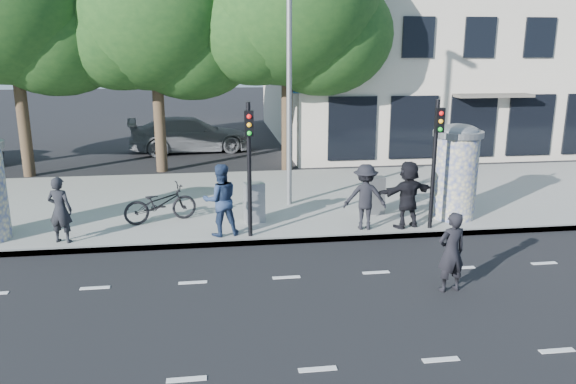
{
  "coord_description": "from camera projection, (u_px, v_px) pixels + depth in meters",
  "views": [
    {
      "loc": [
        -1.51,
        -9.77,
        4.84
      ],
      "look_at": [
        0.32,
        3.5,
        1.36
      ],
      "focal_mm": 35.0,
      "sensor_mm": 36.0,
      "label": 1
    }
  ],
  "objects": [
    {
      "name": "ped_c",
      "position": [
        221.0,
        200.0,
        14.19
      ],
      "size": [
        1.02,
        0.85,
        1.86
      ],
      "primitive_type": "imported",
      "rotation": [
        0.0,
        0.0,
        3.32
      ],
      "color": "navy",
      "rests_on": "sidewalk"
    },
    {
      "name": "lane_dash_far",
      "position": [
        286.0,
        277.0,
        12.13
      ],
      "size": [
        32.0,
        0.12,
        0.01
      ],
      "primitive_type": "cube",
      "color": "silver",
      "rests_on": "ground"
    },
    {
      "name": "ped_f",
      "position": [
        408.0,
        194.0,
        14.83
      ],
      "size": [
        1.78,
        1.07,
        1.81
      ],
      "primitive_type": "imported",
      "rotation": [
        0.0,
        0.0,
        3.44
      ],
      "color": "black",
      "rests_on": "sidewalk"
    },
    {
      "name": "building",
      "position": [
        462.0,
        24.0,
        30.03
      ],
      "size": [
        20.3,
        15.85,
        12.0
      ],
      "color": "beige",
      "rests_on": "ground"
    },
    {
      "name": "cabinet_left",
      "position": [
        254.0,
        202.0,
        15.38
      ],
      "size": [
        0.59,
        0.47,
        1.1
      ],
      "primitive_type": "cube",
      "rotation": [
        0.0,
        0.0,
        0.19
      ],
      "color": "gray",
      "rests_on": "sidewalk"
    },
    {
      "name": "tree_near_left",
      "position": [
        153.0,
        13.0,
        20.97
      ],
      "size": [
        6.8,
        6.8,
        8.97
      ],
      "color": "#38281C",
      "rests_on": "ground"
    },
    {
      "name": "ped_b",
      "position": [
        60.0,
        210.0,
        13.69
      ],
      "size": [
        0.69,
        0.55,
        1.66
      ],
      "primitive_type": "imported",
      "rotation": [
        0.0,
        0.0,
        2.86
      ],
      "color": "black",
      "rests_on": "sidewalk"
    },
    {
      "name": "cabinet_right",
      "position": [
        375.0,
        195.0,
        16.17
      ],
      "size": [
        0.53,
        0.39,
        1.08
      ],
      "primitive_type": "cube",
      "rotation": [
        0.0,
        0.0,
        0.04
      ],
      "color": "slate",
      "rests_on": "sidewalk"
    },
    {
      "name": "man_road",
      "position": [
        451.0,
        252.0,
        11.28
      ],
      "size": [
        0.67,
        0.5,
        1.67
      ],
      "primitive_type": "imported",
      "rotation": [
        0.0,
        0.0,
        3.32
      ],
      "color": "black",
      "rests_on": "ground"
    },
    {
      "name": "car_right",
      "position": [
        190.0,
        134.0,
        26.46
      ],
      "size": [
        2.95,
        5.88,
        1.64
      ],
      "primitive_type": "imported",
      "rotation": [
        0.0,
        0.0,
        1.69
      ],
      "color": "slate",
      "rests_on": "ground"
    },
    {
      "name": "bicycle",
      "position": [
        160.0,
        203.0,
        15.37
      ],
      "size": [
        1.29,
        2.11,
        1.05
      ],
      "primitive_type": "imported",
      "rotation": [
        0.0,
        0.0,
        1.89
      ],
      "color": "black",
      "rests_on": "sidewalk"
    },
    {
      "name": "lane_dash_near",
      "position": [
        318.0,
        369.0,
        8.68
      ],
      "size": [
        32.0,
        0.12,
        0.01
      ],
      "primitive_type": "cube",
      "color": "silver",
      "rests_on": "ground"
    },
    {
      "name": "tree_center",
      "position": [
        287.0,
        6.0,
        21.19
      ],
      "size": [
        7.0,
        7.0,
        9.3
      ],
      "color": "#38281C",
      "rests_on": "ground"
    },
    {
      "name": "sidewalk",
      "position": [
        261.0,
        200.0,
        17.96
      ],
      "size": [
        40.0,
        8.0,
        0.15
      ],
      "primitive_type": "cube",
      "color": "gray",
      "rests_on": "ground"
    },
    {
      "name": "ground",
      "position": [
        296.0,
        306.0,
        10.79
      ],
      "size": [
        120.0,
        120.0,
        0.0
      ],
      "primitive_type": "plane",
      "color": "black",
      "rests_on": "ground"
    },
    {
      "name": "ad_column_right",
      "position": [
        456.0,
        169.0,
        15.59
      ],
      "size": [
        1.36,
        1.36,
        2.65
      ],
      "color": "beige",
      "rests_on": "sidewalk"
    },
    {
      "name": "curb",
      "position": [
        275.0,
        241.0,
        14.17
      ],
      "size": [
        40.0,
        0.1,
        0.16
      ],
      "primitive_type": "cube",
      "color": "slate",
      "rests_on": "ground"
    },
    {
      "name": "street_lamp",
      "position": [
        290.0,
        48.0,
        16.05
      ],
      "size": [
        0.25,
        0.93,
        8.0
      ],
      "color": "slate",
      "rests_on": "sidewalk"
    },
    {
      "name": "traffic_pole_far",
      "position": [
        436.0,
        151.0,
        14.42
      ],
      "size": [
        0.22,
        0.31,
        3.4
      ],
      "color": "black",
      "rests_on": "sidewalk"
    },
    {
      "name": "ped_d",
      "position": [
        365.0,
        197.0,
        14.71
      ],
      "size": [
        1.21,
        0.81,
        1.74
      ],
      "primitive_type": "imported",
      "rotation": [
        0.0,
        0.0,
        2.99
      ],
      "color": "black",
      "rests_on": "sidewalk"
    },
    {
      "name": "traffic_pole_near",
      "position": [
        249.0,
        156.0,
        13.78
      ],
      "size": [
        0.22,
        0.31,
        3.4
      ],
      "color": "black",
      "rests_on": "sidewalk"
    }
  ]
}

